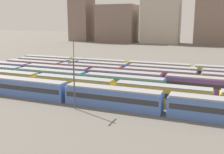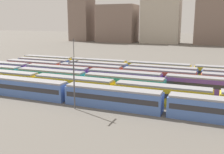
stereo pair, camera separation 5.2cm
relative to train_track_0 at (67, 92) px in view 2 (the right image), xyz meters
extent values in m
plane|color=#666059|center=(-21.93, 15.60, -1.90)|extent=(600.00, 600.00, 0.00)
cube|color=#4C70BC|center=(-9.45, 0.00, -0.20)|extent=(18.00, 3.00, 3.40)
cube|color=#2D2D33|center=(-9.45, 0.00, 0.20)|extent=(17.20, 3.06, 0.90)
cube|color=#939399|center=(-9.45, 0.00, 1.67)|extent=(17.60, 2.70, 0.35)
cube|color=#4C70BC|center=(9.45, 0.00, -0.20)|extent=(18.00, 3.00, 3.40)
cube|color=#2D2D33|center=(9.45, 0.00, 0.20)|extent=(17.20, 3.06, 0.90)
cube|color=#939399|center=(9.45, 0.00, 1.67)|extent=(17.60, 2.70, 0.35)
cube|color=yellow|center=(-20.48, 5.20, -0.20)|extent=(18.00, 3.00, 3.40)
cube|color=#2D2D33|center=(-20.48, 5.20, 0.20)|extent=(17.20, 3.06, 0.90)
cube|color=#939399|center=(-20.48, 5.20, 1.67)|extent=(17.60, 2.70, 0.35)
cube|color=yellow|center=(-1.58, 5.20, -0.20)|extent=(18.00, 3.00, 3.40)
cube|color=#2D2D33|center=(-1.58, 5.20, 0.20)|extent=(17.20, 3.06, 0.90)
cube|color=#939399|center=(-1.58, 5.20, 1.67)|extent=(17.60, 2.70, 0.35)
cube|color=yellow|center=(17.32, 5.20, -0.20)|extent=(18.00, 3.00, 3.40)
cube|color=#2D2D33|center=(17.32, 5.20, 0.20)|extent=(17.20, 3.06, 0.90)
cube|color=#939399|center=(17.32, 5.20, 1.67)|extent=(17.60, 2.70, 0.35)
cube|color=teal|center=(-10.96, 10.40, -0.20)|extent=(18.00, 3.00, 3.40)
cube|color=#2D2D33|center=(-10.96, 10.40, 0.20)|extent=(17.20, 3.06, 0.90)
cube|color=#939399|center=(-10.96, 10.40, 1.67)|extent=(17.60, 2.70, 0.35)
cube|color=teal|center=(7.94, 10.40, -0.20)|extent=(18.00, 3.00, 3.40)
cube|color=#2D2D33|center=(7.94, 10.40, 0.20)|extent=(17.20, 3.06, 0.90)
cube|color=#939399|center=(7.94, 10.40, 1.67)|extent=(17.60, 2.70, 0.35)
cube|color=#6B429E|center=(-31.57, 15.60, -0.20)|extent=(18.00, 3.00, 3.40)
cube|color=#2D2D33|center=(-31.57, 15.60, 0.20)|extent=(17.20, 3.06, 0.90)
cube|color=#939399|center=(-31.57, 15.60, 1.67)|extent=(17.60, 2.70, 0.35)
cube|color=#6B429E|center=(-12.67, 15.60, -0.20)|extent=(18.00, 3.00, 3.40)
cube|color=#2D2D33|center=(-12.67, 15.60, 0.20)|extent=(17.20, 3.06, 0.90)
cube|color=#939399|center=(-12.67, 15.60, 1.67)|extent=(17.60, 2.70, 0.35)
cube|color=#6B429E|center=(6.23, 15.60, -0.20)|extent=(18.00, 3.00, 3.40)
cube|color=#2D2D33|center=(6.23, 15.60, 0.20)|extent=(17.20, 3.06, 0.90)
cube|color=#939399|center=(6.23, 15.60, 1.67)|extent=(17.60, 2.70, 0.35)
cube|color=#6B429E|center=(25.13, 15.60, -0.20)|extent=(18.00, 3.00, 3.40)
cube|color=#2D2D33|center=(25.13, 15.60, 0.20)|extent=(17.20, 3.06, 0.90)
cube|color=#939399|center=(25.13, 15.60, 1.67)|extent=(17.60, 2.70, 0.35)
cube|color=#BC4C38|center=(-24.36, 20.80, -0.20)|extent=(18.00, 3.00, 3.40)
cube|color=#2D2D33|center=(-24.36, 20.80, 0.20)|extent=(17.20, 3.06, 0.90)
cube|color=#939399|center=(-24.36, 20.80, 1.67)|extent=(17.60, 2.70, 0.35)
cube|color=#BC4C38|center=(-5.46, 20.80, -0.20)|extent=(18.00, 3.00, 3.40)
cube|color=#2D2D33|center=(-5.46, 20.80, 0.20)|extent=(17.20, 3.06, 0.90)
cube|color=#939399|center=(-5.46, 20.80, 1.67)|extent=(17.60, 2.70, 0.35)
cube|color=#BC4C38|center=(13.44, 20.80, -0.20)|extent=(18.00, 3.00, 3.40)
cube|color=#2D2D33|center=(13.44, 20.80, 0.20)|extent=(17.20, 3.06, 0.90)
cube|color=#939399|center=(13.44, 20.80, 1.67)|extent=(17.60, 2.70, 0.35)
cube|color=#4C70BC|center=(-24.49, 26.00, -0.20)|extent=(18.00, 3.00, 3.40)
cube|color=#2D2D33|center=(-24.49, 26.00, 0.20)|extent=(17.20, 3.06, 0.90)
cube|color=#939399|center=(-24.49, 26.00, 1.67)|extent=(17.60, 2.70, 0.35)
cube|color=#4C70BC|center=(-5.59, 26.00, -0.20)|extent=(18.00, 3.00, 3.40)
cube|color=#2D2D33|center=(-5.59, 26.00, 0.20)|extent=(17.20, 3.06, 0.90)
cube|color=#939399|center=(-5.59, 26.00, 1.67)|extent=(17.60, 2.70, 0.35)
cube|color=#4C70BC|center=(13.31, 26.00, -0.20)|extent=(18.00, 3.00, 3.40)
cube|color=#2D2D33|center=(13.31, 26.00, 0.20)|extent=(17.20, 3.06, 0.90)
cube|color=#939399|center=(13.31, 26.00, 1.67)|extent=(17.60, 2.70, 0.35)
cube|color=yellow|center=(-26.63, 31.20, -0.20)|extent=(18.00, 3.00, 3.40)
cube|color=#2D2D33|center=(-26.63, 31.20, 0.20)|extent=(17.20, 3.06, 0.90)
cube|color=#939399|center=(-26.63, 31.20, 1.67)|extent=(17.60, 2.70, 0.35)
cube|color=yellow|center=(-7.73, 31.20, -0.20)|extent=(18.00, 3.00, 3.40)
cube|color=#2D2D33|center=(-7.73, 31.20, 0.20)|extent=(17.20, 3.06, 0.90)
cube|color=#939399|center=(-7.73, 31.20, 1.67)|extent=(17.60, 2.70, 0.35)
cube|color=yellow|center=(11.17, 31.20, -0.20)|extent=(18.00, 3.00, 3.40)
cube|color=#2D2D33|center=(11.17, 31.20, 0.20)|extent=(17.20, 3.06, 0.90)
cube|color=#939399|center=(11.17, 31.20, 1.67)|extent=(17.60, 2.70, 0.35)
cylinder|color=#4C4C51|center=(-18.19, 34.31, 2.90)|extent=(0.24, 0.24, 9.61)
cube|color=#47474C|center=(-18.19, 34.31, 7.11)|extent=(0.16, 3.20, 0.16)
cylinder|color=#4C4C51|center=(3.46, -3.11, 2.64)|extent=(0.24, 0.24, 9.08)
cube|color=#47474C|center=(3.46, -3.11, 6.58)|extent=(0.16, 3.20, 0.16)
cube|color=#7A665B|center=(-74.08, 144.74, 16.88)|extent=(15.69, 16.88, 37.56)
cube|color=#7A665B|center=(-44.06, 144.74, 11.76)|extent=(28.62, 18.99, 27.33)
cube|color=#B2A899|center=(-11.34, 144.74, 16.35)|extent=(26.80, 14.26, 36.51)
cube|color=#7A665B|center=(25.71, 144.74, 14.52)|extent=(27.56, 13.64, 32.85)
camera|label=1|loc=(25.82, -41.40, 13.37)|focal=41.43mm
camera|label=2|loc=(25.87, -41.38, 13.37)|focal=41.43mm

